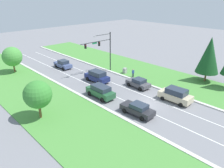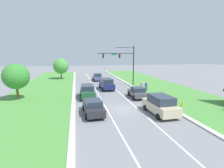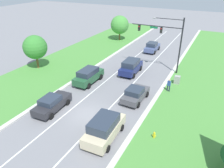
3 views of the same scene
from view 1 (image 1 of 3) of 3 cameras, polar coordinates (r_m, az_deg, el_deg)
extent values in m
plane|color=slate|center=(32.55, 9.45, -5.10)|extent=(160.00, 160.00, 0.00)
cube|color=beige|center=(36.80, 14.86, -2.08)|extent=(0.50, 90.00, 0.15)
cube|color=beige|center=(28.72, 2.47, -8.64)|extent=(0.50, 90.00, 0.15)
cube|color=#4C8E3D|center=(41.08, 18.81, 0.03)|extent=(10.00, 90.00, 0.08)
cube|color=#4C8E3D|center=(25.83, -5.91, -12.82)|extent=(10.00, 90.00, 0.08)
cube|color=white|center=(31.28, 7.42, -6.18)|extent=(0.14, 81.00, 0.01)
cube|color=white|center=(33.87, 11.33, -4.09)|extent=(0.14, 81.00, 0.01)
cylinder|color=black|center=(44.87, -0.47, 8.42)|extent=(0.20, 0.20, 7.96)
cylinder|color=black|center=(41.98, -4.17, 10.94)|extent=(7.25, 0.12, 0.12)
cube|color=#147042|center=(41.80, -4.55, 10.57)|extent=(1.10, 0.04, 0.28)
cylinder|color=black|center=(42.80, -2.48, 12.72)|extent=(3.99, 0.09, 0.09)
ellipsoid|color=gray|center=(41.55, -4.60, 12.30)|extent=(0.56, 0.28, 0.20)
cube|color=black|center=(42.53, -3.38, 10.42)|extent=(0.28, 0.32, 0.80)
sphere|color=red|center=(42.36, -3.24, 10.69)|extent=(0.16, 0.16, 0.16)
sphere|color=#2D2D2D|center=(42.40, -3.23, 10.39)|extent=(0.16, 0.16, 0.16)
sphere|color=#2D2D2D|center=(42.45, -3.22, 10.08)|extent=(0.16, 0.16, 0.16)
cube|color=black|center=(40.56, -6.95, 9.70)|extent=(0.28, 0.32, 0.80)
sphere|color=red|center=(40.38, -6.82, 9.98)|extent=(0.16, 0.16, 0.16)
sphere|color=#2D2D2D|center=(40.43, -6.80, 9.66)|extent=(0.16, 0.16, 0.16)
sphere|color=#2D2D2D|center=(40.48, -6.79, 9.34)|extent=(0.16, 0.16, 0.16)
cube|color=#475684|center=(48.47, -12.71, 4.94)|extent=(1.92, 4.62, 0.72)
cube|color=#283342|center=(48.04, -12.61, 5.67)|extent=(1.70, 2.09, 0.69)
cylinder|color=black|center=(50.19, -12.68, 5.11)|extent=(0.25, 0.72, 0.71)
cylinder|color=black|center=(49.32, -14.45, 4.64)|extent=(0.25, 0.72, 0.71)
cylinder|color=black|center=(47.88, -10.85, 4.42)|extent=(0.25, 0.72, 0.71)
cylinder|color=black|center=(46.97, -12.68, 3.91)|extent=(0.25, 0.72, 0.71)
cube|color=#4C4C51|center=(37.69, 6.81, 0.14)|extent=(2.05, 4.34, 0.66)
cube|color=#283342|center=(37.30, 7.15, 0.92)|extent=(1.78, 1.98, 0.60)
cylinder|color=black|center=(39.27, 6.28, 0.59)|extent=(0.26, 0.69, 0.68)
cylinder|color=black|center=(38.01, 4.37, -0.10)|extent=(0.26, 0.69, 0.68)
cylinder|color=black|center=(37.69, 9.23, -0.54)|extent=(0.26, 0.69, 0.68)
cylinder|color=black|center=(36.37, 7.34, -1.31)|extent=(0.26, 0.69, 0.68)
cube|color=#235633|center=(33.83, -3.05, -2.16)|extent=(1.94, 4.95, 0.87)
cube|color=#283342|center=(33.42, -2.94, -1.02)|extent=(1.75, 2.97, 0.69)
cylinder|color=black|center=(35.63, -3.48, -1.61)|extent=(0.24, 0.76, 0.76)
cylinder|color=black|center=(34.56, -5.89, -2.49)|extent=(0.24, 0.76, 0.76)
cylinder|color=black|center=(33.54, -0.10, -3.17)|extent=(0.24, 0.76, 0.76)
cylinder|color=black|center=(32.41, -2.55, -4.17)|extent=(0.24, 0.76, 0.76)
cube|color=navy|center=(39.94, -3.95, 1.76)|extent=(2.20, 4.96, 0.86)
cube|color=#283342|center=(39.57, -3.86, 2.84)|extent=(1.93, 3.00, 0.80)
cylinder|color=black|center=(41.78, -4.30, 2.07)|extent=(0.27, 0.73, 0.73)
cylinder|color=black|center=(40.59, -6.41, 1.36)|extent=(0.27, 0.73, 0.73)
cylinder|color=black|center=(39.69, -1.40, 1.00)|extent=(0.27, 0.73, 0.73)
cylinder|color=black|center=(38.43, -3.53, 0.22)|extent=(0.27, 0.73, 0.73)
cube|color=beige|center=(33.87, 16.19, -3.13)|extent=(2.29, 4.95, 0.93)
cube|color=#283342|center=(33.47, 16.53, -1.85)|extent=(2.00, 2.99, 0.81)
cylinder|color=black|center=(35.52, 14.80, -2.57)|extent=(0.26, 0.62, 0.62)
cylinder|color=black|center=(33.89, 13.04, -3.65)|extent=(0.26, 0.62, 0.62)
cylinder|color=black|center=(34.34, 19.13, -4.01)|extent=(0.26, 0.62, 0.62)
cylinder|color=black|center=(32.65, 17.53, -5.22)|extent=(0.26, 0.62, 0.62)
cube|color=#28282D|center=(29.33, 6.60, -6.67)|extent=(2.08, 4.77, 0.73)
cube|color=#283342|center=(28.87, 7.11, -5.73)|extent=(1.76, 2.19, 0.57)
cylinder|color=black|center=(30.90, 5.44, -5.78)|extent=(0.28, 0.67, 0.66)
cylinder|color=black|center=(29.67, 3.27, -6.99)|extent=(0.28, 0.67, 0.66)
cylinder|color=black|center=(29.45, 9.90, -7.57)|extent=(0.28, 0.67, 0.66)
cylinder|color=black|center=(28.16, 7.82, -8.95)|extent=(0.28, 0.67, 0.66)
cube|color=#9E9E99|center=(43.99, 3.38, 3.47)|extent=(0.70, 0.60, 1.16)
cylinder|color=#232842|center=(42.01, 5.35, 2.24)|extent=(0.14, 0.14, 0.84)
cylinder|color=#232842|center=(42.15, 5.64, 2.30)|extent=(0.14, 0.14, 0.84)
cube|color=#2D4C99|center=(41.84, 5.53, 3.19)|extent=(0.42, 0.30, 0.60)
sphere|color=tan|center=(41.70, 5.55, 3.76)|extent=(0.22, 0.22, 0.22)
cylinder|color=gold|center=(38.08, 16.88, -1.12)|extent=(0.20, 0.20, 0.55)
sphere|color=gold|center=(37.95, 16.93, -0.66)|extent=(0.18, 0.18, 0.18)
cylinder|color=gold|center=(37.97, 16.79, -1.14)|extent=(0.10, 0.09, 0.09)
cylinder|color=gold|center=(38.17, 16.97, -1.04)|extent=(0.10, 0.09, 0.09)
cylinder|color=brown|center=(29.66, -18.27, -6.71)|extent=(0.32, 0.32, 2.02)
sphere|color=#388433|center=(28.64, -18.84, -2.61)|extent=(3.55, 3.55, 3.55)
cylinder|color=brown|center=(43.39, 23.20, 1.75)|extent=(0.32, 0.32, 1.75)
cone|color=#194C23|center=(42.25, 24.05, 6.91)|extent=(3.99, 3.99, 6.38)
cylinder|color=brown|center=(48.65, -24.18, 3.83)|extent=(0.32, 0.32, 1.90)
sphere|color=#47933D|center=(48.01, -24.63, 6.53)|extent=(3.85, 3.85, 3.85)
camera|label=2|loc=(20.22, 46.85, -10.32)|focal=28.00mm
camera|label=3|loc=(34.59, 45.56, 12.98)|focal=35.00mm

